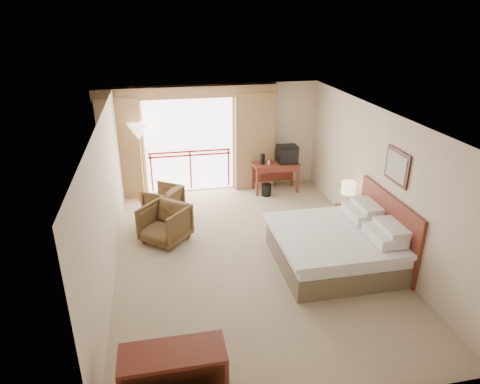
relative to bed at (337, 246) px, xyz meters
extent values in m
plane|color=gray|center=(-1.50, 0.60, -0.38)|extent=(7.00, 7.00, 0.00)
plane|color=white|center=(-1.50, 0.60, 2.32)|extent=(7.00, 7.00, 0.00)
plane|color=beige|center=(-1.50, 4.10, 0.97)|extent=(5.00, 0.00, 5.00)
plane|color=beige|center=(-1.50, -2.90, 0.97)|extent=(5.00, 0.00, 5.00)
plane|color=beige|center=(-4.00, 0.60, 0.97)|extent=(0.00, 7.00, 7.00)
plane|color=beige|center=(1.00, 0.60, 0.97)|extent=(0.00, 7.00, 7.00)
plane|color=white|center=(-2.30, 4.08, 0.82)|extent=(2.40, 0.00, 2.40)
cube|color=red|center=(-2.30, 4.06, 0.57)|extent=(2.09, 0.03, 0.04)
cube|color=red|center=(-2.30, 4.06, 0.67)|extent=(2.09, 0.03, 0.04)
cube|color=red|center=(-3.29, 4.06, 0.17)|extent=(0.04, 0.03, 1.00)
cube|color=red|center=(-2.30, 4.06, 0.17)|extent=(0.04, 0.03, 1.00)
cube|color=red|center=(-1.31, 4.06, 0.17)|extent=(0.04, 0.03, 1.00)
cube|color=olive|center=(-3.95, 3.95, 0.87)|extent=(1.00, 0.26, 2.50)
cube|color=olive|center=(-0.65, 3.95, 0.87)|extent=(1.00, 0.26, 2.50)
cube|color=olive|center=(-2.30, 3.98, 2.17)|extent=(4.40, 0.22, 0.28)
cube|color=silver|center=(-0.20, 4.07, 1.97)|extent=(0.50, 0.04, 0.50)
cube|color=brown|center=(-0.05, 0.00, -0.18)|extent=(2.05, 2.00, 0.40)
cube|color=white|center=(-0.05, 0.00, 0.12)|extent=(2.01, 1.96, 0.22)
cube|color=white|center=(-0.10, 0.00, 0.25)|extent=(2.09, 2.06, 0.08)
cube|color=white|center=(0.65, -0.45, 0.40)|extent=(0.50, 0.75, 0.18)
cube|color=white|center=(0.65, 0.45, 0.40)|extent=(0.50, 0.75, 0.18)
cube|color=white|center=(0.78, -0.45, 0.52)|extent=(0.40, 0.70, 0.14)
cube|color=white|center=(0.78, 0.45, 0.52)|extent=(0.40, 0.70, 0.14)
cube|color=#5E2018|center=(0.96, 0.00, 0.27)|extent=(0.06, 2.10, 1.30)
cube|color=black|center=(0.98, 0.00, 1.47)|extent=(0.03, 0.72, 0.60)
cube|color=silver|center=(0.96, 0.00, 1.47)|extent=(0.01, 0.60, 0.48)
cube|color=#5E2018|center=(0.73, 1.17, -0.10)|extent=(0.39, 0.46, 0.55)
cylinder|color=tan|center=(0.73, 1.22, 0.21)|extent=(0.12, 0.12, 0.04)
cylinder|color=tan|center=(0.73, 1.22, 0.37)|extent=(0.03, 0.03, 0.32)
cylinder|color=#FFE5B2|center=(0.73, 1.22, 0.60)|extent=(0.30, 0.30, 0.25)
cube|color=black|center=(0.68, 1.02, 0.21)|extent=(0.20, 0.18, 0.07)
cube|color=#5E2018|center=(-0.17, 3.59, 0.36)|extent=(1.16, 0.56, 0.05)
cube|color=#5E2018|center=(-0.70, 3.35, -0.02)|extent=(0.06, 0.06, 0.72)
cube|color=#5E2018|center=(0.36, 3.35, -0.02)|extent=(0.06, 0.06, 0.72)
cube|color=#5E2018|center=(-0.70, 3.83, -0.02)|extent=(0.06, 0.06, 0.72)
cube|color=#5E2018|center=(0.36, 3.83, -0.02)|extent=(0.06, 0.06, 0.72)
cube|color=#5E2018|center=(-0.17, 3.83, 0.06)|extent=(1.06, 0.03, 0.53)
cube|color=#5E2018|center=(-0.17, 3.34, 0.28)|extent=(1.06, 0.03, 0.12)
cube|color=black|center=(0.13, 3.59, 0.60)|extent=(0.49, 0.38, 0.45)
cube|color=black|center=(0.13, 3.40, 0.60)|extent=(0.45, 0.02, 0.36)
cylinder|color=black|center=(-0.52, 3.59, 0.51)|extent=(0.15, 0.15, 0.26)
cylinder|color=white|center=(-0.37, 3.54, 0.43)|extent=(0.09, 0.09, 0.10)
cylinder|color=black|center=(-0.46, 3.32, -0.22)|extent=(0.29, 0.29, 0.31)
imported|color=#46341F|center=(-3.05, 2.73, -0.38)|extent=(1.02, 1.02, 0.68)
imported|color=#46341F|center=(-3.06, 1.49, -0.38)|extent=(1.18, 1.18, 0.77)
cylinder|color=black|center=(-3.37, 2.01, 0.10)|extent=(0.45, 0.45, 0.04)
cylinder|color=black|center=(-3.37, 2.01, -0.13)|extent=(0.05, 0.05, 0.45)
cylinder|color=black|center=(-3.37, 2.01, -0.36)|extent=(0.32, 0.32, 0.03)
imported|color=white|center=(-3.37, 2.01, 0.12)|extent=(0.22, 0.24, 0.02)
cylinder|color=tan|center=(-3.50, 3.69, -0.36)|extent=(0.31, 0.31, 0.03)
cylinder|color=tan|center=(-3.50, 3.69, 0.46)|extent=(0.03, 0.03, 1.67)
cone|color=#FFE5B2|center=(-3.50, 3.69, 1.35)|extent=(0.49, 0.49, 0.39)
cube|color=#5E2018|center=(-3.10, -2.52, 0.03)|extent=(1.22, 0.51, 0.81)
camera|label=1|loc=(-3.08, -6.32, 4.00)|focal=32.00mm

